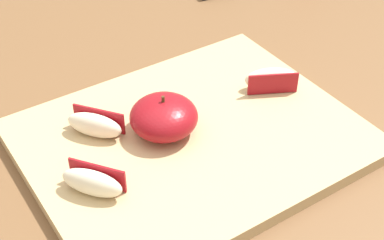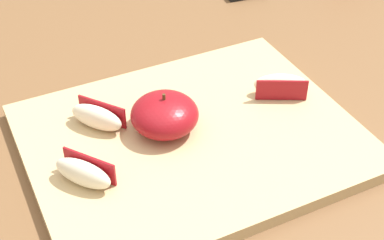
# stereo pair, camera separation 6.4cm
# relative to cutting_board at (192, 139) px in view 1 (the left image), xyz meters

# --- Properties ---
(dining_table) EXTENTS (1.34, 0.93, 0.76)m
(dining_table) POSITION_rel_cutting_board_xyz_m (0.08, 0.09, -0.11)
(dining_table) COLOR brown
(dining_table) RESTS_ON ground_plane
(cutting_board) EXTENTS (0.38, 0.30, 0.02)m
(cutting_board) POSITION_rel_cutting_board_xyz_m (0.00, 0.00, 0.00)
(cutting_board) COLOR tan
(cutting_board) RESTS_ON dining_table
(apple_half_skin_up) EXTENTS (0.08, 0.08, 0.05)m
(apple_half_skin_up) POSITION_rel_cutting_board_xyz_m (-0.02, 0.02, 0.03)
(apple_half_skin_up) COLOR maroon
(apple_half_skin_up) RESTS_ON cutting_board
(apple_wedge_back) EXTENTS (0.06, 0.07, 0.03)m
(apple_wedge_back) POSITION_rel_cutting_board_xyz_m (-0.14, -0.02, 0.02)
(apple_wedge_back) COLOR #F4EACC
(apple_wedge_back) RESTS_ON cutting_board
(apple_wedge_front) EXTENTS (0.07, 0.05, 0.03)m
(apple_wedge_front) POSITION_rel_cutting_board_xyz_m (0.13, 0.02, 0.02)
(apple_wedge_front) COLOR #F4EACC
(apple_wedge_front) RESTS_ON cutting_board
(apple_wedge_near_knife) EXTENTS (0.06, 0.07, 0.03)m
(apple_wedge_near_knife) POSITION_rel_cutting_board_xyz_m (-0.09, 0.06, 0.02)
(apple_wedge_near_knife) COLOR #F4EACC
(apple_wedge_near_knife) RESTS_ON cutting_board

